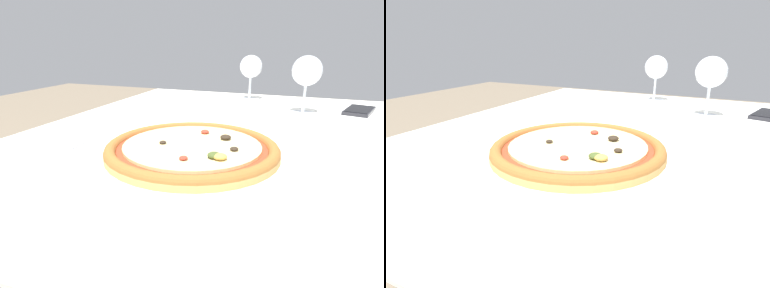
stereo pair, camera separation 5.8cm
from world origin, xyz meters
TOP-DOWN VIEW (x-y plane):
  - dining_table at (0.00, 0.00)m, footprint 1.24×1.12m
  - pizza_plate at (-0.18, -0.20)m, footprint 0.35×0.35m
  - fork at (-0.43, -0.28)m, footprint 0.05×0.17m
  - wine_glass_far_left at (0.00, 0.26)m, footprint 0.08×0.08m
  - wine_glass_far_right at (-0.19, 0.44)m, footprint 0.08×0.08m
  - cell_phone at (0.16, 0.34)m, footprint 0.11×0.16m

SIDE VIEW (x-z plane):
  - dining_table at x=0.00m, z-range 0.29..1.03m
  - fork at x=-0.43m, z-range 0.74..0.74m
  - cell_phone at x=0.16m, z-range 0.74..0.75m
  - pizza_plate at x=-0.18m, z-range 0.74..0.78m
  - wine_glass_far_right at x=-0.19m, z-range 0.77..0.93m
  - wine_glass_far_left at x=0.00m, z-range 0.78..0.94m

